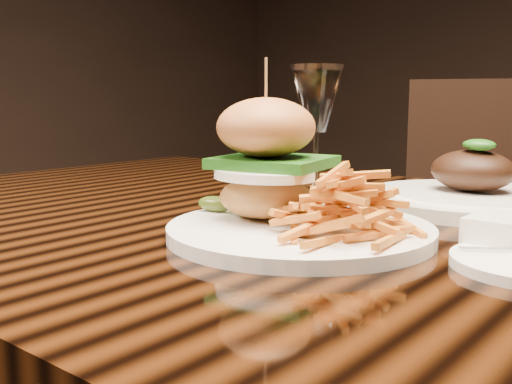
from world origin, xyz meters
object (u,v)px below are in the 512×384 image
Objects in this scene: dining_table at (362,287)px; far_dish at (471,193)px; wine_glass at (316,104)px; chair_far at (493,243)px; burger_plate at (296,191)px.

far_dish is (0.05, 0.21, 0.10)m from dining_table.
chair_far is at bearing 90.69° from wine_glass.
chair_far is (-0.12, 0.89, -0.13)m from dining_table.
burger_plate reaches higher than dining_table.
burger_plate is (-0.03, -0.10, 0.13)m from dining_table.
dining_table is 0.26m from wine_glass.
chair_far is at bearing 97.81° from dining_table.
wine_glass is 0.90m from chair_far.
burger_plate and wine_glass have the same top height.
dining_table is at bearing -28.59° from wine_glass.
burger_plate is at bearing -103.77° from chair_far.
far_dish is at bearing 42.66° from wine_glass.
wine_glass is (-0.08, 0.16, 0.09)m from burger_plate.
far_dish is (0.16, 0.15, -0.13)m from wine_glass.
burger_plate is at bearing -105.12° from far_dish.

